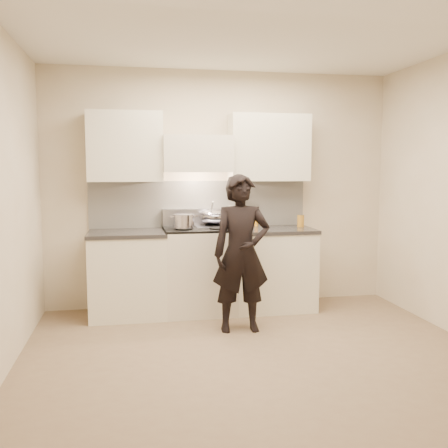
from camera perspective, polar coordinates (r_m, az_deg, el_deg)
The scene contains 11 objects.
ground_plane at distance 4.39m, azimuth 3.83°, elevation -14.87°, with size 4.00×4.00×0.00m, color #7D684E.
room_shell at distance 4.44m, azimuth 2.05°, elevation 6.46°, with size 4.04×3.54×2.70m.
stove at distance 5.55m, azimuth -2.84°, elevation -5.24°, with size 0.76×0.65×0.96m.
counter_right at distance 5.72m, azimuth 5.45°, elevation -5.05°, with size 0.92×0.67×0.92m.
counter_left at distance 5.51m, azimuth -10.95°, elevation -5.59°, with size 0.82×0.67×0.92m.
wok at distance 5.64m, azimuth -1.16°, elevation 0.90°, with size 0.35×0.44×0.28m.
stock_pot at distance 5.35m, azimuth -4.62°, elevation 0.34°, with size 0.31×0.23×0.14m.
utensil_crock at distance 5.80m, azimuth 1.93°, elevation 0.77°, with size 0.13×0.13×0.34m.
spice_jar at distance 5.83m, azimuth 3.71°, elevation 0.24°, with size 0.04×0.04×0.10m.
oil_glass at distance 5.82m, azimuth 8.75°, elevation 0.35°, with size 0.08×0.08×0.14m.
person at distance 4.86m, azimuth 1.99°, elevation -3.38°, with size 0.56×0.37×1.54m, color black.
Camera 1 is at (-1.03, -3.96, 1.59)m, focal length 40.00 mm.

